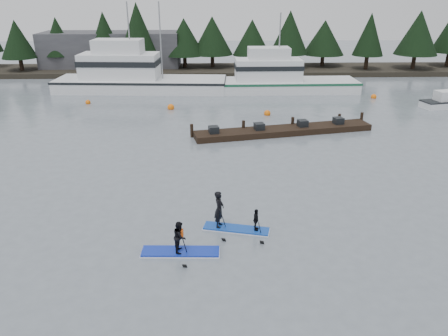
{
  "coord_description": "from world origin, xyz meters",
  "views": [
    {
      "loc": [
        -0.6,
        -16.28,
        10.28
      ],
      "look_at": [
        0.0,
        6.0,
        1.1
      ],
      "focal_mm": 35.0,
      "sensor_mm": 36.0,
      "label": 1
    }
  ],
  "objects_px": {
    "floating_dock": "(284,131)",
    "fishing_boat_medium": "(280,85)",
    "paddleboard_duo": "(231,216)",
    "paddleboard_solo": "(180,242)",
    "fishing_boat_large": "(136,83)"
  },
  "relations": [
    {
      "from": "floating_dock",
      "to": "paddleboard_duo",
      "type": "height_order",
      "value": "paddleboard_duo"
    },
    {
      "from": "floating_dock",
      "to": "paddleboard_duo",
      "type": "xyz_separation_m",
      "value": [
        -4.68,
        -14.26,
        0.44
      ]
    },
    {
      "from": "floating_dock",
      "to": "fishing_boat_medium",
      "type": "bearing_deg",
      "value": 70.6
    },
    {
      "from": "fishing_boat_large",
      "to": "floating_dock",
      "type": "bearing_deg",
      "value": -45.27
    },
    {
      "from": "paddleboard_duo",
      "to": "fishing_boat_large",
      "type": "bearing_deg",
      "value": 120.12
    },
    {
      "from": "fishing_boat_medium",
      "to": "paddleboard_duo",
      "type": "xyz_separation_m",
      "value": [
        -6.58,
        -29.2,
        0.02
      ]
    },
    {
      "from": "floating_dock",
      "to": "paddleboard_solo",
      "type": "height_order",
      "value": "paddleboard_solo"
    },
    {
      "from": "fishing_boat_large",
      "to": "paddleboard_solo",
      "type": "xyz_separation_m",
      "value": [
        6.85,
        -31.8,
        -0.26
      ]
    },
    {
      "from": "fishing_boat_large",
      "to": "paddleboard_duo",
      "type": "xyz_separation_m",
      "value": [
        9.03,
        -29.91,
        -0.1
      ]
    },
    {
      "from": "floating_dock",
      "to": "fishing_boat_large",
      "type": "bearing_deg",
      "value": 119.1
    },
    {
      "from": "paddleboard_solo",
      "to": "paddleboard_duo",
      "type": "bearing_deg",
      "value": 43.12
    },
    {
      "from": "fishing_boat_medium",
      "to": "fishing_boat_large",
      "type": "bearing_deg",
      "value": 176.71
    },
    {
      "from": "fishing_boat_large",
      "to": "paddleboard_solo",
      "type": "distance_m",
      "value": 32.53
    },
    {
      "from": "fishing_boat_medium",
      "to": "paddleboard_duo",
      "type": "bearing_deg",
      "value": -103.4
    },
    {
      "from": "fishing_boat_medium",
      "to": "paddleboard_solo",
      "type": "bearing_deg",
      "value": -106.43
    }
  ]
}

